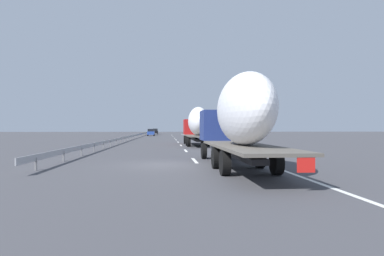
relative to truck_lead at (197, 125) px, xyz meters
name	(u,v)px	position (x,y,z in m)	size (l,w,h in m)	color
ground_plane	(165,139)	(20.99, 3.60, -2.40)	(260.00, 260.00, 0.00)	#424247
lane_stripe_0	(195,161)	(-17.01, 1.80, -2.40)	(3.20, 0.20, 0.01)	white
lane_stripe_1	(186,151)	(-8.32, 1.80, -2.40)	(3.20, 0.20, 0.01)	white
lane_stripe_2	(181,145)	(0.74, 1.80, -2.40)	(3.20, 0.20, 0.01)	white
lane_stripe_3	(178,142)	(9.63, 1.80, -2.40)	(3.20, 0.20, 0.01)	white
lane_stripe_4	(176,140)	(18.36, 1.80, -2.40)	(3.20, 0.20, 0.01)	white
lane_stripe_5	(175,138)	(27.63, 1.80, -2.40)	(3.20, 0.20, 0.01)	white
lane_stripe_6	(173,136)	(41.48, 1.80, -2.40)	(3.20, 0.20, 0.01)	white
lane_stripe_7	(172,135)	(54.12, 1.80, -2.40)	(3.20, 0.20, 0.01)	white
lane_stripe_8	(172,135)	(56.54, 1.80, -2.40)	(3.20, 0.20, 0.01)	white
lane_stripe_9	(172,135)	(58.40, 1.80, -2.40)	(3.20, 0.20, 0.01)	white
edge_line_right	(194,138)	(25.99, -1.90, -2.40)	(110.00, 0.20, 0.01)	white
truck_lead	(197,125)	(0.00, 0.00, 0.00)	(12.12, 2.55, 4.30)	#B21919
truck_trailing	(238,117)	(-20.87, 0.00, 0.11)	(13.82, 2.55, 4.47)	navy
car_blue_sedan	(151,132)	(49.10, 7.43, -1.48)	(4.25, 1.85, 1.83)	#28479E
car_black_suv	(155,131)	(71.75, 7.01, -1.45)	(4.42, 1.78, 1.89)	black
road_sign	(201,128)	(23.83, -3.10, -0.30)	(0.10, 0.90, 3.04)	gray
tree_0	(208,123)	(52.46, -8.30, 1.18)	(3.33, 3.33, 5.53)	#472D19
tree_1	(202,121)	(60.29, -7.33, 1.83)	(2.92, 2.92, 7.04)	#472D19
tree_2	(242,121)	(16.81, -9.23, 0.84)	(2.65, 2.65, 5.12)	#472D19
tree_3	(201,122)	(57.22, -6.87, 1.47)	(3.96, 3.96, 5.89)	#472D19
tree_4	(221,120)	(34.01, -8.60, 1.49)	(2.41, 2.41, 6.01)	#472D19
tree_5	(227,119)	(20.03, -7.34, 1.17)	(2.75, 2.75, 5.89)	#472D19
guardrail_median	(133,136)	(23.99, 9.60, -1.82)	(94.00, 0.10, 0.76)	#9EA0A5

